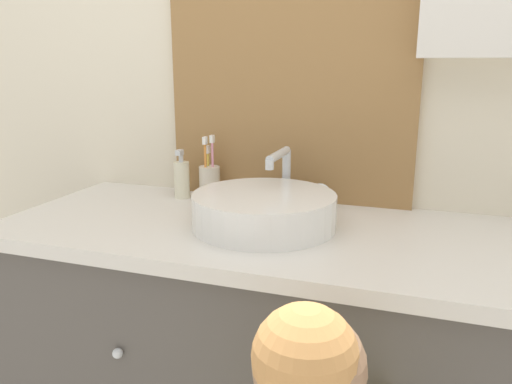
{
  "coord_description": "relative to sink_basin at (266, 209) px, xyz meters",
  "views": [
    {
      "loc": [
        0.29,
        -0.81,
        1.27
      ],
      "look_at": [
        -0.08,
        0.27,
        0.98
      ],
      "focal_mm": 35.0,
      "sensor_mm": 36.0,
      "label": 1
    }
  ],
  "objects": [
    {
      "name": "sink_basin",
      "position": [
        0.0,
        0.0,
        0.0
      ],
      "size": [
        0.35,
        0.41,
        0.17
      ],
      "color": "white",
      "rests_on": "vanity_counter"
    },
    {
      "name": "toothbrush_holder",
      "position": [
        -0.24,
        0.21,
        0.01
      ],
      "size": [
        0.06,
        0.06,
        0.19
      ],
      "color": "beige",
      "rests_on": "vanity_counter"
    },
    {
      "name": "wall_back",
      "position": [
        0.11,
        0.3,
        0.36
      ],
      "size": [
        3.2,
        0.18,
        2.5
      ],
      "color": "beige",
      "rests_on": "ground_plane"
    },
    {
      "name": "soap_dispenser",
      "position": [
        -0.32,
        0.18,
        0.01
      ],
      "size": [
        0.05,
        0.05,
        0.15
      ],
      "color": "beige",
      "rests_on": "vanity_counter"
    }
  ]
}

